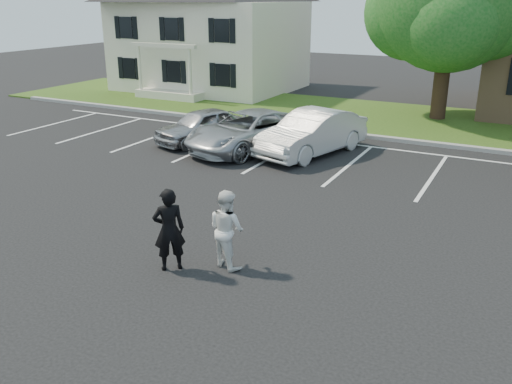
{
  "coord_description": "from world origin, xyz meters",
  "views": [
    {
      "loc": [
        5.38,
        -9.37,
        5.47
      ],
      "look_at": [
        0.0,
        1.0,
        1.25
      ],
      "focal_mm": 38.0,
      "sensor_mm": 36.0,
      "label": 1
    }
  ],
  "objects_px": {
    "car_silver_minivan": "(249,131)",
    "car_silver_west": "(202,126)",
    "house": "(210,25)",
    "car_white_sedan": "(312,133)",
    "man_white_shirt": "(227,229)",
    "tree": "(453,0)",
    "man_black_suit": "(169,230)"
  },
  "relations": [
    {
      "from": "car_silver_minivan",
      "to": "man_white_shirt",
      "type": "bearing_deg",
      "value": -47.42
    },
    {
      "from": "tree",
      "to": "house",
      "type": "bearing_deg",
      "value": 168.57
    },
    {
      "from": "car_silver_west",
      "to": "house",
      "type": "bearing_deg",
      "value": 140.05
    },
    {
      "from": "man_white_shirt",
      "to": "car_silver_minivan",
      "type": "bearing_deg",
      "value": -45.22
    },
    {
      "from": "car_silver_west",
      "to": "car_silver_minivan",
      "type": "bearing_deg",
      "value": 16.3
    },
    {
      "from": "man_black_suit",
      "to": "car_silver_minivan",
      "type": "bearing_deg",
      "value": -115.41
    },
    {
      "from": "house",
      "to": "tree",
      "type": "height_order",
      "value": "tree"
    },
    {
      "from": "man_black_suit",
      "to": "man_white_shirt",
      "type": "bearing_deg",
      "value": 171.44
    },
    {
      "from": "tree",
      "to": "man_white_shirt",
      "type": "height_order",
      "value": "tree"
    },
    {
      "from": "tree",
      "to": "car_silver_minivan",
      "type": "xyz_separation_m",
      "value": [
        -5.46,
        -8.9,
        -4.62
      ]
    },
    {
      "from": "man_black_suit",
      "to": "car_silver_minivan",
      "type": "height_order",
      "value": "man_black_suit"
    },
    {
      "from": "car_silver_minivan",
      "to": "car_silver_west",
      "type": "bearing_deg",
      "value": -166.29
    },
    {
      "from": "tree",
      "to": "car_silver_west",
      "type": "height_order",
      "value": "tree"
    },
    {
      "from": "man_black_suit",
      "to": "man_white_shirt",
      "type": "relative_size",
      "value": 1.06
    },
    {
      "from": "house",
      "to": "car_white_sedan",
      "type": "height_order",
      "value": "house"
    },
    {
      "from": "man_white_shirt",
      "to": "car_silver_west",
      "type": "distance_m",
      "value": 10.65
    },
    {
      "from": "car_silver_west",
      "to": "car_white_sedan",
      "type": "relative_size",
      "value": 0.81
    },
    {
      "from": "house",
      "to": "car_silver_minivan",
      "type": "bearing_deg",
      "value": -52.76
    },
    {
      "from": "house",
      "to": "man_white_shirt",
      "type": "distance_m",
      "value": 24.31
    },
    {
      "from": "tree",
      "to": "man_black_suit",
      "type": "relative_size",
      "value": 4.86
    },
    {
      "from": "tree",
      "to": "car_silver_minivan",
      "type": "bearing_deg",
      "value": -121.54
    },
    {
      "from": "car_silver_minivan",
      "to": "house",
      "type": "bearing_deg",
      "value": 144.55
    },
    {
      "from": "man_white_shirt",
      "to": "car_silver_west",
      "type": "relative_size",
      "value": 0.44
    },
    {
      "from": "car_silver_west",
      "to": "car_white_sedan",
      "type": "xyz_separation_m",
      "value": [
        4.53,
        0.4,
        0.13
      ]
    },
    {
      "from": "car_white_sedan",
      "to": "man_black_suit",
      "type": "bearing_deg",
      "value": -70.11
    },
    {
      "from": "tree",
      "to": "man_black_suit",
      "type": "bearing_deg",
      "value": -97.64
    },
    {
      "from": "car_silver_minivan",
      "to": "man_black_suit",
      "type": "bearing_deg",
      "value": -54.44
    },
    {
      "from": "man_white_shirt",
      "to": "car_silver_west",
      "type": "height_order",
      "value": "man_white_shirt"
    },
    {
      "from": "car_silver_west",
      "to": "tree",
      "type": "bearing_deg",
      "value": 68.73
    },
    {
      "from": "car_silver_west",
      "to": "car_white_sedan",
      "type": "height_order",
      "value": "car_white_sedan"
    },
    {
      "from": "house",
      "to": "man_black_suit",
      "type": "bearing_deg",
      "value": -60.23
    },
    {
      "from": "house",
      "to": "car_silver_west",
      "type": "bearing_deg",
      "value": -59.85
    }
  ]
}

